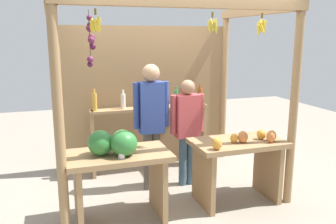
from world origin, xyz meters
TOP-DOWN VIEW (x-y plane):
  - ground_plane at (0.00, 0.00)m, footprint 12.00×12.00m
  - market_stall at (-0.00, 0.41)m, footprint 2.81×1.92m
  - fruit_counter_left at (-0.75, -0.69)m, footprint 1.13×0.64m
  - fruit_counter_right at (0.75, -0.69)m, footprint 1.13×0.64m
  - bottle_shelf_unit at (0.00, 0.68)m, footprint 1.80×0.22m
  - vendor_man at (-0.17, 0.02)m, footprint 0.48×0.23m
  - vendor_woman at (0.34, 0.00)m, footprint 0.48×0.20m

SIDE VIEW (x-z plane):
  - ground_plane at x=0.00m, z-range 0.00..0.00m
  - fruit_counter_right at x=0.75m, z-range 0.11..1.05m
  - fruit_counter_left at x=-0.75m, z-range 0.16..1.22m
  - bottle_shelf_unit at x=0.00m, z-range 0.12..1.43m
  - vendor_woman at x=0.34m, z-range 0.14..1.61m
  - vendor_man at x=-0.17m, z-range 0.18..1.88m
  - market_stall at x=0.00m, z-range 0.20..2.64m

